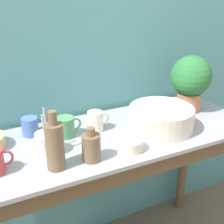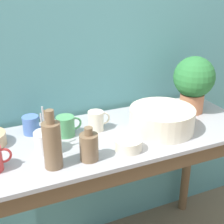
% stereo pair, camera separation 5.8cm
% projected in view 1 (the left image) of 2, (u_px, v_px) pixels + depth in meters
% --- Properties ---
extents(wall_back, '(6.00, 0.05, 2.40)m').
position_uv_depth(wall_back, '(84.00, 57.00, 1.70)').
color(wall_back, teal).
rests_on(wall_back, ground_plane).
extents(counter_table, '(1.47, 0.57, 0.88)m').
position_uv_depth(counter_table, '(114.00, 168.00, 1.60)').
color(counter_table, brown).
rests_on(counter_table, ground_plane).
extents(potted_plant, '(0.23, 0.23, 0.32)m').
position_uv_depth(potted_plant, '(191.00, 80.00, 1.75)').
color(potted_plant, '#B7704C').
rests_on(potted_plant, counter_table).
extents(bowl_wash_large, '(0.33, 0.33, 0.12)m').
position_uv_depth(bowl_wash_large, '(161.00, 118.00, 1.58)').
color(bowl_wash_large, beige).
rests_on(bowl_wash_large, counter_table).
extents(bottle_tall, '(0.08, 0.08, 0.25)m').
position_uv_depth(bottle_tall, '(55.00, 145.00, 1.24)').
color(bottle_tall, brown).
rests_on(bottle_tall, counter_table).
extents(bottle_short, '(0.08, 0.08, 0.15)m').
position_uv_depth(bottle_short, '(91.00, 147.00, 1.31)').
color(bottle_short, brown).
rests_on(bottle_short, counter_table).
extents(mug_blue, '(0.12, 0.08, 0.09)m').
position_uv_depth(mug_blue, '(31.00, 126.00, 1.52)').
color(mug_blue, '#4C70B7').
rests_on(mug_blue, counter_table).
extents(mug_green, '(0.13, 0.09, 0.10)m').
position_uv_depth(mug_green, '(66.00, 127.00, 1.51)').
color(mug_green, '#4C935B').
rests_on(mug_green, counter_table).
extents(mug_cream, '(0.12, 0.08, 0.10)m').
position_uv_depth(mug_cream, '(96.00, 121.00, 1.57)').
color(mug_cream, beige).
rests_on(mug_cream, counter_table).
extents(bowl_small_cream, '(0.12, 0.12, 0.05)m').
position_uv_depth(bowl_small_cream, '(130.00, 144.00, 1.40)').
color(bowl_small_cream, beige).
rests_on(bowl_small_cream, counter_table).
extents(utensil_cup, '(0.10, 0.10, 0.22)m').
position_uv_depth(utensil_cup, '(47.00, 143.00, 1.36)').
color(utensil_cup, silver).
rests_on(utensil_cup, counter_table).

